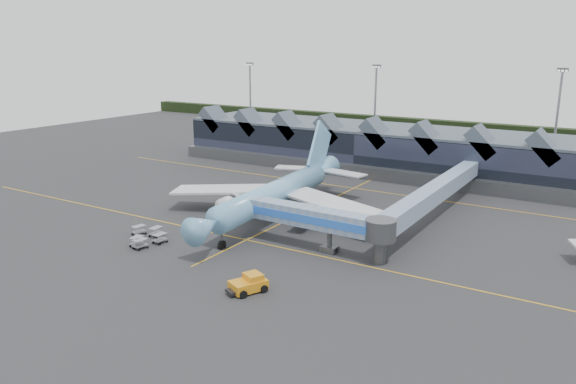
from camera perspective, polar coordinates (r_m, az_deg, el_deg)
The scene contains 10 objects.
ground at distance 87.75m, azimuth -1.15°, elevation -3.42°, with size 260.00×260.00×0.00m, color #29292B.
taxi_stripes at distance 95.91m, azimuth 2.11°, elevation -1.84°, with size 120.00×60.00×0.01m.
tree_line_far at distance 187.28m, azimuth 17.62°, elevation 6.20°, with size 260.00×4.00×4.00m, color black.
terminal at distance 129.65m, azimuth 8.44°, elevation 4.55°, with size 90.00×22.25×12.52m.
light_masts at distance 135.75m, azimuth 21.46°, elevation 7.40°, with size 132.40×42.56×22.45m.
main_airliner at distance 90.80m, azimuth -1.02°, elevation -0.01°, with size 38.88×44.87×14.40m.
jet_bridge at distance 76.05m, azimuth 3.67°, elevation -2.94°, with size 23.37×4.03×5.93m.
fuel_truck at distance 99.33m, azimuth -1.89°, elevation -0.27°, with size 3.06×8.91×2.96m.
pushback_tug at distance 64.83m, azimuth -4.02°, elevation -9.29°, with size 4.15×5.02×2.02m.
baggage_carts at distance 82.91m, azimuth -14.17°, elevation -4.41°, with size 6.80×7.02×1.36m.
Camera 1 is at (45.60, -69.90, 27.11)m, focal length 35.00 mm.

